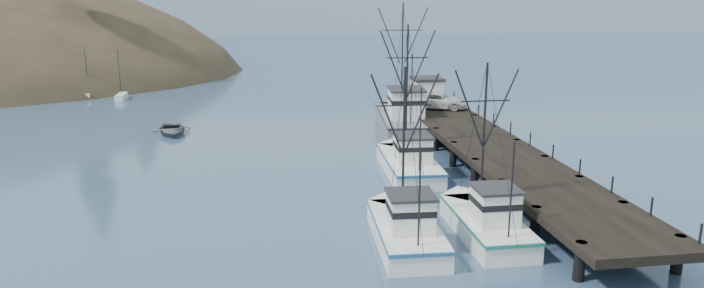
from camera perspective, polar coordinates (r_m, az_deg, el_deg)
name	(u,v)px	position (r m, az deg, el deg)	size (l,w,h in m)	color
ground	(335,261)	(33.18, -1.56, -10.55)	(400.00, 400.00, 0.00)	#2F4969
pier	(485,144)	(50.68, 12.02, -0.04)	(6.00, 44.00, 2.00)	black
distant_ridge	(300,31)	(200.86, -4.79, 10.19)	(360.00, 40.00, 26.00)	#9EB2C6
distant_ridge_far	(143,30)	(218.41, -18.47, 9.84)	(180.00, 25.00, 18.00)	silver
moored_sailboats	(50,88)	(94.99, -25.78, 4.59)	(25.03, 17.48, 6.35)	white
trawler_near	(485,221)	(36.89, 11.99, -6.87)	(3.24, 9.72, 10.11)	white
trawler_mid	(405,228)	(35.29, 4.84, -7.59)	(3.70, 9.92, 10.02)	white
trawler_far	(408,162)	(48.16, 5.11, -1.60)	(3.96, 11.17, 11.45)	white
work_vessel	(403,119)	(61.56, 4.65, 2.29)	(5.75, 15.14, 12.68)	slate
pier_shed	(427,91)	(64.99, 6.81, 4.83)	(3.00, 3.20, 2.80)	silver
pickup_truck	(439,101)	(63.04, 7.90, 3.93)	(2.63, 5.70, 1.58)	silver
motorboat	(172,134)	(62.96, -16.03, 0.90)	(3.77, 5.27, 1.09)	#52555B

